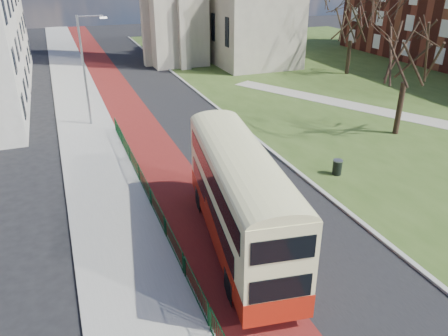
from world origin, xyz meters
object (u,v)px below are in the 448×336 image
streetlamp (86,66)px  winter_tree_far (354,13)px  litter_bin (337,167)px  winter_tree_near (412,39)px  bus (239,195)px

streetlamp → winter_tree_far: (28.76, 7.45, 1.95)m
winter_tree_far → litter_bin: size_ratio=10.15×
streetlamp → winter_tree_far: size_ratio=0.85×
streetlamp → winter_tree_near: bearing=-26.2°
streetlamp → bus: streetlamp is taller
winter_tree_near → winter_tree_far: size_ratio=1.04×
streetlamp → bus: bearing=-77.2°
streetlamp → litter_bin: size_ratio=8.65×
winter_tree_near → litter_bin: bearing=-151.9°
winter_tree_near → winter_tree_far: 19.38m
streetlamp → winter_tree_near: size_ratio=0.82×
litter_bin → winter_tree_far: bearing=53.2°
streetlamp → bus: (4.27, -18.83, -2.06)m
winter_tree_near → winter_tree_far: (8.25, 17.53, -0.27)m
litter_bin → winter_tree_near: bearing=28.1°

